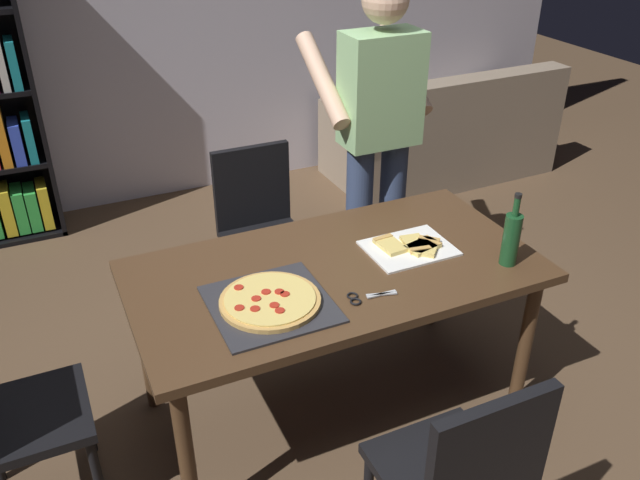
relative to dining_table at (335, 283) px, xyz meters
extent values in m
plane|color=brown|center=(0.00, 0.00, -0.67)|extent=(12.00, 12.00, 0.00)
cube|color=#4C331E|center=(0.00, 0.00, 0.06)|extent=(1.66, 0.87, 0.04)
cylinder|color=#4C331E|center=(-0.75, -0.36, -0.32)|extent=(0.06, 0.06, 0.71)
cylinder|color=#4C331E|center=(0.75, -0.36, -0.32)|extent=(0.06, 0.06, 0.71)
cylinder|color=#4C331E|center=(-0.75, 0.36, -0.32)|extent=(0.06, 0.06, 0.71)
cylinder|color=#4C331E|center=(0.75, 0.36, -0.32)|extent=(0.06, 0.06, 0.71)
cube|color=black|center=(0.00, -0.84, -0.24)|extent=(0.42, 0.42, 0.04)
cube|color=black|center=(0.00, -1.03, 0.00)|extent=(0.42, 0.04, 0.45)
cylinder|color=black|center=(0.18, -0.66, -0.47)|extent=(0.04, 0.04, 0.41)
cube|color=black|center=(0.00, 0.84, -0.24)|extent=(0.42, 0.42, 0.04)
cube|color=black|center=(0.00, 1.03, 0.00)|extent=(0.42, 0.04, 0.45)
cylinder|color=black|center=(-0.18, 0.66, -0.47)|extent=(0.04, 0.04, 0.41)
cylinder|color=black|center=(0.18, 0.66, -0.47)|extent=(0.04, 0.04, 0.41)
cylinder|color=black|center=(-0.18, 1.02, -0.47)|extent=(0.04, 0.04, 0.41)
cylinder|color=black|center=(0.18, 1.02, -0.47)|extent=(0.04, 0.04, 0.41)
cube|color=black|center=(-1.23, 0.00, -0.24)|extent=(0.42, 0.42, 0.04)
cylinder|color=black|center=(-1.05, -0.18, -0.47)|extent=(0.04, 0.04, 0.41)
cylinder|color=black|center=(-1.05, 0.18, -0.47)|extent=(0.04, 0.04, 0.41)
cube|color=gray|center=(1.90, 2.05, -0.47)|extent=(1.72, 0.89, 0.40)
cube|color=gray|center=(1.91, 1.73, -0.05)|extent=(1.70, 0.24, 0.45)
cube|color=gray|center=(2.67, 2.07, -0.17)|extent=(0.18, 0.85, 0.20)
cube|color=gray|center=(1.13, 2.03, -0.17)|extent=(0.18, 0.85, 0.20)
cube|color=black|center=(-0.95, 2.35, 0.30)|extent=(0.03, 0.35, 1.95)
cube|color=yellow|center=(-1.27, 2.33, -0.47)|extent=(0.07, 0.22, 0.32)
cube|color=green|center=(-1.19, 2.33, -0.49)|extent=(0.07, 0.22, 0.29)
cube|color=green|center=(-1.11, 2.33, -0.49)|extent=(0.07, 0.22, 0.28)
cube|color=yellow|center=(-1.04, 2.33, -0.48)|extent=(0.06, 0.22, 0.30)
cube|color=orange|center=(-1.19, 2.33, 0.04)|extent=(0.06, 0.22, 0.39)
cube|color=blue|center=(-1.11, 2.33, -0.02)|extent=(0.06, 0.22, 0.26)
cube|color=teal|center=(-1.04, 2.33, -0.01)|extent=(0.05, 0.22, 0.29)
cube|color=silver|center=(-1.09, 2.33, 0.48)|extent=(0.04, 0.22, 0.32)
cube|color=teal|center=(-1.03, 2.33, 0.46)|extent=(0.05, 0.22, 0.29)
cylinder|color=#38476B|center=(0.67, 0.69, -0.20)|extent=(0.14, 0.14, 0.95)
cylinder|color=#38476B|center=(0.47, 0.69, -0.20)|extent=(0.14, 0.14, 0.95)
cube|color=#99CC8C|center=(0.57, 0.69, 0.55)|extent=(0.38, 0.22, 0.55)
sphere|color=#E0B293|center=(0.57, 0.69, 0.97)|extent=(0.22, 0.22, 0.22)
cylinder|color=#E0B293|center=(0.80, 0.87, 0.58)|extent=(0.09, 0.50, 0.39)
cylinder|color=#E0B293|center=(0.34, 0.87, 0.58)|extent=(0.09, 0.50, 0.39)
cube|color=#2D2D33|center=(-0.33, -0.14, 0.08)|extent=(0.44, 0.44, 0.01)
cylinder|color=tan|center=(-0.33, -0.14, 0.10)|extent=(0.38, 0.38, 0.02)
cylinder|color=#EACC6B|center=(-0.33, -0.14, 0.11)|extent=(0.34, 0.34, 0.01)
cylinder|color=#B22819|center=(-0.38, -0.12, 0.11)|extent=(0.04, 0.04, 0.00)
cylinder|color=#B22819|center=(-0.42, -0.03, 0.11)|extent=(0.04, 0.04, 0.00)
cylinder|color=#B22819|center=(-0.46, -0.15, 0.11)|extent=(0.04, 0.04, 0.00)
cylinder|color=#B22819|center=(-0.41, -0.18, 0.11)|extent=(0.04, 0.04, 0.00)
cylinder|color=#B22819|center=(-0.29, -0.12, 0.11)|extent=(0.04, 0.04, 0.00)
cylinder|color=#B22819|center=(-0.33, -0.23, 0.11)|extent=(0.04, 0.04, 0.00)
cylinder|color=#B22819|center=(-0.28, -0.14, 0.11)|extent=(0.04, 0.04, 0.00)
cylinder|color=#B22819|center=(-0.34, -0.19, 0.11)|extent=(0.04, 0.04, 0.00)
cylinder|color=#B22819|center=(-0.34, -0.10, 0.11)|extent=(0.04, 0.04, 0.00)
cube|color=white|center=(0.35, 0.00, 0.08)|extent=(0.36, 0.28, 0.01)
cube|color=#EACC6B|center=(0.38, 0.00, 0.10)|extent=(0.11, 0.15, 0.02)
cube|color=tan|center=(0.37, -0.06, 0.10)|extent=(0.09, 0.04, 0.02)
cube|color=#EACC6B|center=(0.28, 0.03, 0.10)|extent=(0.10, 0.15, 0.02)
cube|color=tan|center=(0.27, 0.09, 0.10)|extent=(0.09, 0.03, 0.02)
cube|color=#EACC6B|center=(0.39, -0.03, 0.10)|extent=(0.16, 0.12, 0.02)
cube|color=tan|center=(0.45, -0.02, 0.10)|extent=(0.04, 0.09, 0.02)
cube|color=#EACC6B|center=(0.41, -0.04, 0.10)|extent=(0.16, 0.16, 0.02)
cube|color=tan|center=(0.45, 0.00, 0.10)|extent=(0.08, 0.08, 0.02)
cylinder|color=#194723|center=(0.66, -0.26, 0.19)|extent=(0.07, 0.07, 0.22)
cylinder|color=#194723|center=(0.66, -0.26, 0.34)|extent=(0.03, 0.03, 0.08)
cylinder|color=black|center=(0.66, -0.26, 0.38)|extent=(0.03, 0.03, 0.02)
cube|color=silver|center=(0.07, -0.25, 0.08)|extent=(0.12, 0.02, 0.01)
cube|color=silver|center=(0.07, -0.25, 0.08)|extent=(0.12, 0.04, 0.01)
torus|color=black|center=(-0.03, -0.22, 0.08)|extent=(0.05, 0.05, 0.01)
torus|color=black|center=(-0.04, -0.26, 0.08)|extent=(0.05, 0.05, 0.01)
camera|label=1|loc=(-1.00, -2.03, 1.50)|focal=36.92mm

